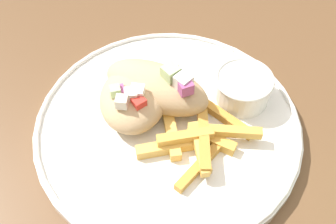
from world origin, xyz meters
name	(u,v)px	position (x,y,z in m)	size (l,w,h in m)	color
table	(188,134)	(0.00, 0.00, 0.64)	(1.32, 1.32, 0.71)	brown
plate	(168,124)	(0.01, -0.05, 0.72)	(0.32, 0.32, 0.02)	white
pita_sandwich_near	(133,98)	(-0.03, -0.07, 0.75)	(0.13, 0.13, 0.05)	tan
pita_sandwich_far	(157,87)	(-0.02, -0.03, 0.75)	(0.15, 0.11, 0.06)	tan
fries_pile	(197,140)	(0.06, -0.04, 0.73)	(0.11, 0.12, 0.02)	#E5B251
sauce_ramekin	(243,87)	(0.04, 0.05, 0.74)	(0.07, 0.07, 0.04)	white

